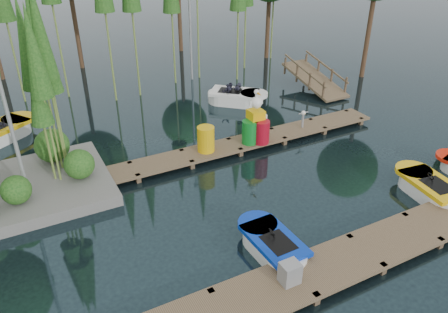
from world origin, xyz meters
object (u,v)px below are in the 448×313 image
boat_blue (273,245)px  yellow_barrel (206,139)px  boat_yellow_far (1,132)px  drum_cluster (257,126)px  utility_cabinet (290,273)px

boat_blue → yellow_barrel: yellow_barrel is taller
boat_yellow_far → yellow_barrel: boat_yellow_far is taller
boat_blue → yellow_barrel: size_ratio=2.59×
boat_yellow_far → drum_cluster: size_ratio=1.51×
boat_blue → drum_cluster: drum_cluster is taller
boat_blue → yellow_barrel: bearing=81.2°
utility_cabinet → yellow_barrel: (1.13, 7.00, 0.20)m
boat_blue → utility_cabinet: bearing=-108.7°
boat_yellow_far → boat_blue: bearing=-75.6°
boat_yellow_far → drum_cluster: drum_cluster is taller
utility_cabinet → yellow_barrel: 7.09m
boat_yellow_far → yellow_barrel: 8.61m
boat_blue → boat_yellow_far: size_ratio=0.79×
drum_cluster → utility_cabinet: bearing=-115.4°
yellow_barrel → boat_blue: bearing=-97.2°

